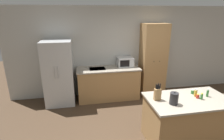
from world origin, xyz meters
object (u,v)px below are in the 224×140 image
(pantry_cabinet, at_px, (153,60))
(spice_bottle_green_herb, at_px, (198,96))
(spice_bottle_short_red, at_px, (202,96))
(spice_bottle_amber_oil, at_px, (208,93))
(spice_bottle_pale_salt, at_px, (193,92))
(knife_block, at_px, (158,94))
(spice_bottle_tall_dark, at_px, (196,93))
(refrigerator, at_px, (59,73))
(microwave, at_px, (125,62))
(kettle, at_px, (174,98))

(pantry_cabinet, distance_m, spice_bottle_green_herb, 2.13)
(spice_bottle_short_red, height_order, spice_bottle_amber_oil, spice_bottle_amber_oil)
(pantry_cabinet, relative_size, spice_bottle_pale_salt, 25.18)
(spice_bottle_amber_oil, bearing_deg, spice_bottle_green_herb, -172.45)
(knife_block, distance_m, spice_bottle_tall_dark, 0.77)
(spice_bottle_green_herb, bearing_deg, refrigerator, 142.90)
(refrigerator, distance_m, microwave, 1.87)
(microwave, height_order, knife_block, knife_block)
(pantry_cabinet, distance_m, spice_bottle_pale_salt, 1.94)
(microwave, height_order, kettle, microwave)
(spice_bottle_tall_dark, distance_m, spice_bottle_short_red, 0.13)
(knife_block, relative_size, spice_bottle_tall_dark, 2.12)
(microwave, xyz_separation_m, knife_block, (0.06, -2.10, -0.03))
(knife_block, distance_m, spice_bottle_green_herb, 0.77)
(microwave, bearing_deg, refrigerator, -175.76)
(microwave, relative_size, spice_bottle_pale_salt, 5.31)
(microwave, xyz_separation_m, spice_bottle_pale_salt, (0.85, -1.98, -0.11))
(spice_bottle_short_red, bearing_deg, knife_block, 171.37)
(spice_bottle_green_herb, relative_size, spice_bottle_pale_salt, 1.05)
(spice_bottle_amber_oil, bearing_deg, pantry_cabinet, 95.74)
(spice_bottle_tall_dark, xyz_separation_m, spice_bottle_pale_salt, (0.02, 0.11, -0.03))
(refrigerator, bearing_deg, spice_bottle_green_herb, -37.10)
(spice_bottle_tall_dark, xyz_separation_m, kettle, (-0.55, -0.19, 0.03))
(knife_block, bearing_deg, spice_bottle_amber_oil, -2.62)
(spice_bottle_amber_oil, bearing_deg, spice_bottle_short_red, -156.52)
(refrigerator, xyz_separation_m, spice_bottle_tall_dark, (2.70, -1.96, 0.10))
(microwave, height_order, spice_bottle_tall_dark, microwave)
(knife_block, distance_m, spice_bottle_amber_oil, 0.99)
(kettle, bearing_deg, spice_bottle_amber_oil, 10.79)
(spice_bottle_pale_salt, xyz_separation_m, kettle, (-0.57, -0.30, 0.07))
(refrigerator, relative_size, spice_bottle_short_red, 14.14)
(spice_bottle_amber_oil, bearing_deg, spice_bottle_tall_dark, 167.52)
(refrigerator, xyz_separation_m, kettle, (2.14, -2.15, 0.14))
(microwave, distance_m, kettle, 2.31)
(spice_bottle_short_red, height_order, spice_bottle_green_herb, spice_bottle_short_red)
(refrigerator, relative_size, pantry_cabinet, 0.82)
(knife_block, relative_size, spice_bottle_green_herb, 3.66)
(refrigerator, bearing_deg, pantry_cabinet, 1.94)
(spice_bottle_tall_dark, xyz_separation_m, spice_bottle_green_herb, (-0.01, -0.08, -0.03))
(knife_block, height_order, spice_bottle_amber_oil, knife_block)
(spice_bottle_green_herb, bearing_deg, spice_bottle_tall_dark, 85.28)
(kettle, bearing_deg, spice_bottle_pale_salt, 28.28)
(knife_block, height_order, spice_bottle_green_herb, knife_block)
(knife_block, xyz_separation_m, spice_bottle_short_red, (0.81, -0.12, -0.06))
(kettle, bearing_deg, spice_bottle_green_herb, 12.09)
(spice_bottle_green_herb, bearing_deg, knife_block, 174.45)
(refrigerator, bearing_deg, knife_block, -45.54)
(pantry_cabinet, height_order, kettle, pantry_cabinet)
(spice_bottle_tall_dark, bearing_deg, knife_block, -179.82)
(spice_bottle_short_red, bearing_deg, microwave, 111.47)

